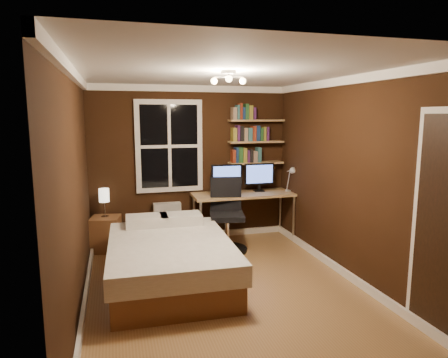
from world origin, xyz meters
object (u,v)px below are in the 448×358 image
object	(u,v)px
nightstand	(106,234)
monitor_right	(259,177)
bed	(170,260)
monitor_left	(227,179)
radiator	(167,223)
office_chair	(227,222)
desk	(244,197)
desk_lamp	(290,179)
bedside_lamp	(104,203)

from	to	relation	value
nightstand	monitor_right	size ratio (longest dim) A/B	1.02
bed	monitor_left	distance (m)	1.99
radiator	office_chair	world-z (taller)	office_chair
desk	office_chair	distance (m)	0.63
desk_lamp	nightstand	bearing A→B (deg)	176.24
nightstand	radiator	world-z (taller)	radiator
nightstand	monitor_right	world-z (taller)	monitor_right
desk	monitor_left	distance (m)	0.40
nightstand	office_chair	xyz separation A→B (m)	(1.77, -0.48, 0.17)
office_chair	nightstand	bearing A→B (deg)	176.23
radiator	desk_lamp	size ratio (longest dim) A/B	1.48
bedside_lamp	monitor_left	distance (m)	1.93
desk	office_chair	bearing A→B (deg)	-135.28
nightstand	monitor_left	size ratio (longest dim) A/B	1.02
office_chair	bedside_lamp	bearing A→B (deg)	176.23
bed	desk	xyz separation A→B (m)	(1.40, 1.38, 0.44)
nightstand	desk_lamp	distance (m)	3.04
monitor_right	nightstand	bearing A→B (deg)	-179.95
nightstand	desk	bearing A→B (deg)	8.74
radiator	desk	bearing A→B (deg)	-10.02
nightstand	desk	distance (m)	2.22
radiator	office_chair	xyz separation A→B (m)	(0.82, -0.61, 0.11)
radiator	monitor_left	bearing A→B (deg)	-7.87
radiator	monitor_right	size ratio (longest dim) A/B	1.28
bed	office_chair	xyz separation A→B (m)	(1.00, 0.99, 0.14)
bed	nightstand	xyz separation A→B (m)	(-0.77, 1.46, -0.03)
nightstand	office_chair	size ratio (longest dim) A/B	0.47
monitor_left	office_chair	world-z (taller)	monitor_left
monitor_right	office_chair	distance (m)	1.03
bedside_lamp	radiator	bearing A→B (deg)	8.01
bed	monitor_left	size ratio (longest dim) A/B	4.01
desk_lamp	office_chair	size ratio (longest dim) A/B	0.40
bed	desk_lamp	world-z (taller)	desk_lamp
radiator	desk	xyz separation A→B (m)	(1.22, -0.21, 0.40)
radiator	monitor_right	world-z (taller)	monitor_right
bedside_lamp	nightstand	bearing A→B (deg)	0.00
bedside_lamp	monitor_right	world-z (taller)	monitor_right
bedside_lamp	desk	world-z (taller)	bedside_lamp
bedside_lamp	desk	size ratio (longest dim) A/B	0.26
bed	bedside_lamp	world-z (taller)	bedside_lamp
bed	desk_lamp	bearing A→B (deg)	32.25
desk	desk_lamp	world-z (taller)	desk_lamp
desk	monitor_left	bearing A→B (deg)	162.41
nightstand	monitor_left	distance (m)	2.05
radiator	monitor_right	distance (m)	1.67
nightstand	radiator	xyz separation A→B (m)	(0.95, 0.13, 0.07)
monitor_left	office_chair	size ratio (longest dim) A/B	0.46
desk	nightstand	bearing A→B (deg)	177.87
nightstand	desk_lamp	world-z (taller)	desk_lamp
bed	office_chair	distance (m)	1.41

